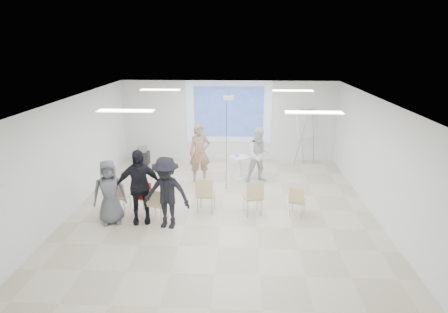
{
  "coord_description": "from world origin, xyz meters",
  "views": [
    {
      "loc": [
        0.49,
        -9.34,
        4.43
      ],
      "look_at": [
        0.0,
        0.8,
        1.25
      ],
      "focal_mm": 30.0,
      "sensor_mm": 36.0,
      "label": 1
    }
  ],
  "objects_px": {
    "chair_left_mid": "(143,195)",
    "chair_center": "(205,192)",
    "chair_right_far": "(297,199)",
    "laptop": "(158,202)",
    "chair_far_left": "(119,195)",
    "chair_left_inner": "(156,202)",
    "player_left": "(200,149)",
    "audience_outer": "(109,188)",
    "audience_left": "(138,181)",
    "flipchart_easel": "(306,124)",
    "player_right": "(260,152)",
    "av_cart": "(143,156)",
    "chair_right_inner": "(254,195)",
    "audience_mid": "(166,188)",
    "pedestal_table": "(239,166)"
  },
  "relations": [
    {
      "from": "chair_left_mid",
      "to": "chair_center",
      "type": "bearing_deg",
      "value": 19.9
    },
    {
      "from": "chair_right_far",
      "to": "laptop",
      "type": "bearing_deg",
      "value": -154.27
    },
    {
      "from": "chair_far_left",
      "to": "chair_left_inner",
      "type": "relative_size",
      "value": 1.01
    },
    {
      "from": "player_left",
      "to": "audience_outer",
      "type": "relative_size",
      "value": 1.16
    },
    {
      "from": "player_left",
      "to": "laptop",
      "type": "xyz_separation_m",
      "value": [
        -0.78,
        -2.78,
        -0.61
      ]
    },
    {
      "from": "audience_left",
      "to": "audience_outer",
      "type": "height_order",
      "value": "audience_left"
    },
    {
      "from": "chair_right_far",
      "to": "flipchart_easel",
      "type": "xyz_separation_m",
      "value": [
        0.87,
        4.39,
        1.02
      ]
    },
    {
      "from": "player_left",
      "to": "chair_center",
      "type": "distance_m",
      "value": 2.45
    },
    {
      "from": "player_right",
      "to": "audience_left",
      "type": "bearing_deg",
      "value": -148.04
    },
    {
      "from": "chair_right_far",
      "to": "audience_left",
      "type": "height_order",
      "value": "audience_left"
    },
    {
      "from": "player_right",
      "to": "av_cart",
      "type": "bearing_deg",
      "value": 148.19
    },
    {
      "from": "player_right",
      "to": "chair_right_far",
      "type": "height_order",
      "value": "player_right"
    },
    {
      "from": "audience_outer",
      "to": "chair_right_inner",
      "type": "bearing_deg",
      "value": -8.98
    },
    {
      "from": "chair_right_far",
      "to": "audience_outer",
      "type": "bearing_deg",
      "value": -152.69
    },
    {
      "from": "chair_center",
      "to": "audience_mid",
      "type": "height_order",
      "value": "audience_mid"
    },
    {
      "from": "chair_left_inner",
      "to": "chair_center",
      "type": "relative_size",
      "value": 0.86
    },
    {
      "from": "audience_outer",
      "to": "chair_left_inner",
      "type": "bearing_deg",
      "value": -10.69
    },
    {
      "from": "player_left",
      "to": "chair_left_mid",
      "type": "distance_m",
      "value": 2.84
    },
    {
      "from": "chair_left_inner",
      "to": "audience_outer",
      "type": "xyz_separation_m",
      "value": [
        -1.12,
        -0.14,
        0.41
      ]
    },
    {
      "from": "player_right",
      "to": "pedestal_table",
      "type": "bearing_deg",
      "value": 146.82
    },
    {
      "from": "chair_far_left",
      "to": "av_cart",
      "type": "distance_m",
      "value": 4.03
    },
    {
      "from": "chair_right_inner",
      "to": "flipchart_easel",
      "type": "xyz_separation_m",
      "value": [
        1.99,
        4.38,
        0.93
      ]
    },
    {
      "from": "laptop",
      "to": "audience_outer",
      "type": "xyz_separation_m",
      "value": [
        -1.14,
        -0.23,
        0.46
      ]
    },
    {
      "from": "audience_left",
      "to": "audience_mid",
      "type": "height_order",
      "value": "audience_left"
    },
    {
      "from": "audience_left",
      "to": "chair_left_mid",
      "type": "bearing_deg",
      "value": 80.41
    },
    {
      "from": "audience_mid",
      "to": "av_cart",
      "type": "bearing_deg",
      "value": 121.19
    },
    {
      "from": "audience_left",
      "to": "audience_outer",
      "type": "bearing_deg",
      "value": 172.38
    },
    {
      "from": "flipchart_easel",
      "to": "chair_right_far",
      "type": "bearing_deg",
      "value": -124.29
    },
    {
      "from": "chair_center",
      "to": "av_cart",
      "type": "relative_size",
      "value": 1.44
    },
    {
      "from": "laptop",
      "to": "audience_left",
      "type": "distance_m",
      "value": 0.77
    },
    {
      "from": "chair_left_inner",
      "to": "laptop",
      "type": "distance_m",
      "value": 0.1
    },
    {
      "from": "player_left",
      "to": "chair_left_inner",
      "type": "xyz_separation_m",
      "value": [
        -0.8,
        -2.87,
        -0.56
      ]
    },
    {
      "from": "laptop",
      "to": "av_cart",
      "type": "relative_size",
      "value": 0.45
    },
    {
      "from": "chair_left_mid",
      "to": "audience_mid",
      "type": "distance_m",
      "value": 1.12
    },
    {
      "from": "pedestal_table",
      "to": "laptop",
      "type": "relative_size",
      "value": 2.49
    },
    {
      "from": "chair_far_left",
      "to": "flipchart_easel",
      "type": "relative_size",
      "value": 0.42
    },
    {
      "from": "chair_center",
      "to": "laptop",
      "type": "relative_size",
      "value": 3.19
    },
    {
      "from": "player_left",
      "to": "player_right",
      "type": "bearing_deg",
      "value": -12.72
    },
    {
      "from": "chair_center",
      "to": "laptop",
      "type": "xyz_separation_m",
      "value": [
        -1.18,
        -0.41,
        -0.13
      ]
    },
    {
      "from": "pedestal_table",
      "to": "audience_mid",
      "type": "height_order",
      "value": "audience_mid"
    },
    {
      "from": "player_left",
      "to": "flipchart_easel",
      "type": "bearing_deg",
      "value": 13.82
    },
    {
      "from": "chair_left_mid",
      "to": "chair_right_inner",
      "type": "height_order",
      "value": "chair_right_inner"
    },
    {
      "from": "chair_center",
      "to": "flipchart_easel",
      "type": "height_order",
      "value": "flipchart_easel"
    },
    {
      "from": "chair_left_mid",
      "to": "chair_left_inner",
      "type": "xyz_separation_m",
      "value": [
        0.42,
        -0.36,
        -0.04
      ]
    },
    {
      "from": "pedestal_table",
      "to": "av_cart",
      "type": "relative_size",
      "value": 1.13
    },
    {
      "from": "chair_far_left",
      "to": "audience_left",
      "type": "distance_m",
      "value": 1.03
    },
    {
      "from": "chair_center",
      "to": "chair_right_inner",
      "type": "bearing_deg",
      "value": 2.64
    },
    {
      "from": "chair_right_inner",
      "to": "chair_center",
      "type": "bearing_deg",
      "value": 161.22
    },
    {
      "from": "chair_left_inner",
      "to": "chair_center",
      "type": "height_order",
      "value": "chair_center"
    },
    {
      "from": "chair_left_mid",
      "to": "audience_left",
      "type": "xyz_separation_m",
      "value": [
        0.02,
        -0.44,
        0.55
      ]
    }
  ]
}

